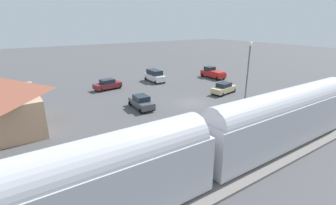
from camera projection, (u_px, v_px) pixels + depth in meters
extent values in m
plane|color=#4C4C4F|center=(192.00, 103.00, 34.19)|extent=(200.00, 200.00, 0.00)
cube|color=slate|center=(286.00, 141.00, 23.13)|extent=(4.80, 70.00, 0.18)
cube|color=#59544C|center=(294.00, 142.00, 22.51)|extent=(0.10, 70.00, 0.12)
cube|color=#59544C|center=(280.00, 137.00, 23.65)|extent=(0.10, 70.00, 0.12)
cube|color=#B7B2A8|center=(251.00, 126.00, 26.26)|extent=(3.20, 46.00, 0.30)
cube|color=silver|center=(283.00, 123.00, 21.90)|extent=(2.90, 18.00, 3.70)
cube|color=gold|center=(268.00, 121.00, 23.14)|extent=(0.04, 16.56, 0.36)
cylinder|color=silver|center=(286.00, 105.00, 21.35)|extent=(2.75, 17.28, 2.76)
cube|color=gold|center=(52.00, 196.00, 13.17)|extent=(0.04, 16.56, 0.36)
cylinder|color=silver|center=(52.00, 177.00, 11.38)|extent=(2.75, 17.28, 2.76)
cube|color=tan|center=(0.00, 113.00, 25.09)|extent=(9.70, 7.26, 3.77)
cube|color=#4C3323|center=(41.00, 114.00, 27.29)|extent=(1.10, 0.08, 2.10)
cylinder|color=#23284C|center=(291.00, 112.00, 28.81)|extent=(0.22, 0.22, 0.85)
cylinder|color=#CC3F33|center=(292.00, 106.00, 28.59)|extent=(0.36, 0.36, 0.62)
sphere|color=tan|center=(293.00, 102.00, 28.45)|extent=(0.24, 0.24, 0.24)
cylinder|color=#333338|center=(299.00, 105.00, 31.11)|extent=(0.22, 0.22, 0.85)
cylinder|color=#2D72B7|center=(300.00, 100.00, 30.89)|extent=(0.36, 0.36, 0.62)
sphere|color=tan|center=(301.00, 96.00, 30.75)|extent=(0.24, 0.24, 0.24)
cube|color=maroon|center=(108.00, 85.00, 40.79)|extent=(2.40, 4.70, 0.76)
cube|color=#19232D|center=(107.00, 81.00, 40.57)|extent=(1.88, 2.35, 0.64)
cylinder|color=black|center=(114.00, 85.00, 42.54)|extent=(0.22, 0.68, 0.68)
cylinder|color=black|center=(119.00, 87.00, 41.40)|extent=(0.22, 0.68, 0.68)
cylinder|color=black|center=(96.00, 88.00, 40.41)|extent=(0.22, 0.68, 0.68)
cylinder|color=black|center=(101.00, 90.00, 39.27)|extent=(0.22, 0.68, 0.68)
cube|color=#47494F|center=(141.00, 103.00, 31.91)|extent=(4.61, 2.12, 0.76)
cube|color=#19232D|center=(141.00, 98.00, 31.69)|extent=(2.26, 1.75, 0.64)
cylinder|color=black|center=(131.00, 103.00, 33.03)|extent=(0.22, 0.68, 0.68)
cylinder|color=black|center=(142.00, 101.00, 33.80)|extent=(0.22, 0.68, 0.68)
cylinder|color=black|center=(141.00, 111.00, 30.25)|extent=(0.22, 0.68, 0.68)
cylinder|color=black|center=(153.00, 109.00, 31.02)|extent=(0.22, 0.68, 0.68)
cube|color=white|center=(155.00, 77.00, 46.23)|extent=(4.95, 2.09, 1.00)
cube|color=#19232D|center=(154.00, 72.00, 46.06)|extent=(3.48, 1.82, 0.88)
cylinder|color=black|center=(164.00, 81.00, 45.30)|extent=(0.22, 0.68, 0.68)
cylinder|color=black|center=(156.00, 82.00, 44.43)|extent=(0.22, 0.68, 0.68)
cylinder|color=black|center=(154.00, 77.00, 48.35)|extent=(0.22, 0.68, 0.68)
cylinder|color=black|center=(146.00, 78.00, 47.48)|extent=(0.22, 0.68, 0.68)
cube|color=#C6B284|center=(224.00, 89.00, 38.50)|extent=(2.65, 4.76, 0.76)
cube|color=#19232D|center=(224.00, 85.00, 38.28)|extent=(1.99, 2.42, 0.64)
cylinder|color=black|center=(222.00, 95.00, 36.94)|extent=(0.22, 0.68, 0.68)
cylinder|color=black|center=(213.00, 93.00, 38.02)|extent=(0.22, 0.68, 0.68)
cylinder|color=black|center=(234.00, 90.00, 39.21)|extent=(0.22, 0.68, 0.68)
cylinder|color=black|center=(225.00, 89.00, 40.29)|extent=(0.22, 0.68, 0.68)
cube|color=red|center=(213.00, 74.00, 49.24)|extent=(5.41, 2.00, 0.92)
cube|color=#19232D|center=(210.00, 69.00, 49.78)|extent=(1.74, 1.74, 0.84)
cylinder|color=black|center=(203.00, 75.00, 50.64)|extent=(0.22, 0.76, 0.76)
cylinder|color=black|center=(209.00, 74.00, 51.54)|extent=(0.22, 0.76, 0.76)
cylinder|color=black|center=(217.00, 79.00, 47.23)|extent=(0.22, 0.76, 0.76)
cylinder|color=black|center=(224.00, 78.00, 48.14)|extent=(0.22, 0.76, 0.76)
cube|color=red|center=(217.00, 72.00, 48.32)|extent=(2.98, 1.88, 0.20)
cylinder|color=#515156|center=(247.00, 82.00, 28.33)|extent=(0.16, 0.16, 8.27)
sphere|color=#EAE5C6|center=(251.00, 44.00, 26.99)|extent=(0.44, 0.44, 0.44)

